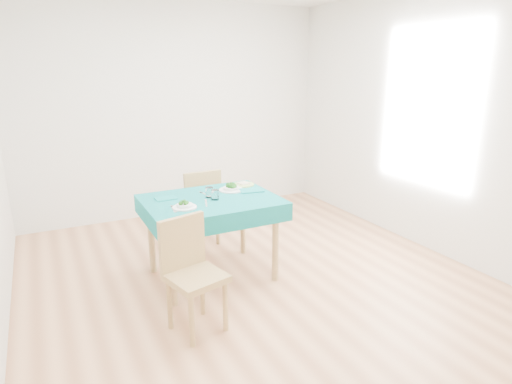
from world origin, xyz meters
name	(u,v)px	position (x,y,z in m)	size (l,w,h in m)	color
room_shell	(256,135)	(0.00, 0.00, 1.35)	(4.02, 4.52, 2.73)	#A86D46
table	(212,238)	(-0.31, 0.28, 0.38)	(1.16, 0.88, 0.76)	#096262
chair_near	(196,272)	(-0.73, -0.48, 0.47)	(0.37, 0.41, 0.93)	#987A47
chair_far	(197,199)	(-0.15, 1.11, 0.51)	(0.41, 0.44, 1.02)	#987A47
bowl_near	(185,204)	(-0.60, 0.13, 0.79)	(0.20, 0.20, 0.06)	white
bowl_far	(231,187)	(-0.04, 0.43, 0.79)	(0.24, 0.24, 0.07)	white
fork_near	(174,209)	(-0.70, 0.13, 0.76)	(0.02, 0.18, 0.00)	silver
knife_near	(206,203)	(-0.40, 0.17, 0.76)	(0.02, 0.22, 0.00)	silver
fork_far	(206,194)	(-0.31, 0.42, 0.76)	(0.02, 0.17, 0.00)	silver
knife_far	(249,190)	(0.11, 0.37, 0.76)	(0.02, 0.23, 0.00)	silver
napkin_near	(166,198)	(-0.67, 0.45, 0.76)	(0.18, 0.13, 0.01)	#0C6D6C
napkin_far	(251,190)	(0.12, 0.33, 0.76)	(0.22, 0.15, 0.01)	#0C6D6C
tumbler_center	(209,192)	(-0.31, 0.32, 0.80)	(0.07, 0.07, 0.09)	white
tumbler_side	(215,195)	(-0.29, 0.23, 0.80)	(0.07, 0.07, 0.09)	white
side_plate	(243,184)	(0.15, 0.56, 0.76)	(0.22, 0.22, 0.01)	#ABD869
bread_slice	(243,183)	(0.15, 0.56, 0.78)	(0.10, 0.10, 0.01)	beige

